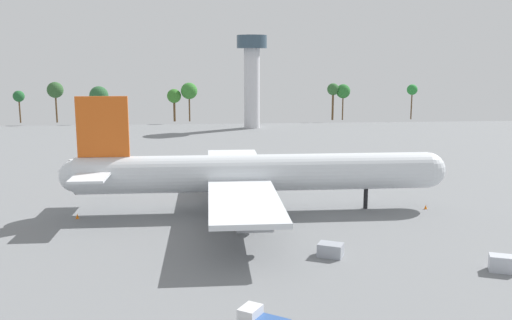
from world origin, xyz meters
TOP-DOWN VIEW (x-y plane):
  - ground_plane at (0.00, 0.00)m, footprint 249.03×249.03m
  - cargo_airplane at (-0.33, 0.00)m, footprint 62.26×53.14m
  - pushback_tractor at (-10.96, 35.23)m, footprint 4.87×4.82m
  - cargo_loader at (-36.60, 37.32)m, footprint 4.90×4.31m
  - cargo_container_fore at (7.51, -21.90)m, footprint 3.65×3.23m
  - cargo_container_aft at (26.41, -28.57)m, footprint 3.50×2.83m
  - safety_cone_nose at (28.02, -1.20)m, footprint 0.50×0.50m
  - safety_cone_tail at (-28.02, -2.01)m, footprint 0.55×0.55m
  - control_tower at (7.99, 110.78)m, footprint 10.56×10.56m
  - tree_line_backdrop at (-19.28, 134.04)m, footprint 159.47×7.27m

SIDE VIEW (x-z plane):
  - ground_plane at x=0.00m, z-range 0.00..0.00m
  - safety_cone_nose at x=28.02m, z-range 0.00..0.71m
  - safety_cone_tail at x=-28.02m, z-range 0.00..0.78m
  - cargo_container_fore at x=7.51m, z-range 0.00..1.67m
  - cargo_container_aft at x=26.41m, z-range 0.00..1.91m
  - cargo_loader at x=-36.60m, z-range -0.03..2.21m
  - pushback_tractor at x=-10.96m, z-range -0.04..2.42m
  - cargo_airplane at x=-0.33m, z-range -3.14..15.63m
  - tree_line_backdrop at x=-19.28m, z-range 3.36..19.03m
  - control_tower at x=7.99m, z-range 3.71..36.25m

